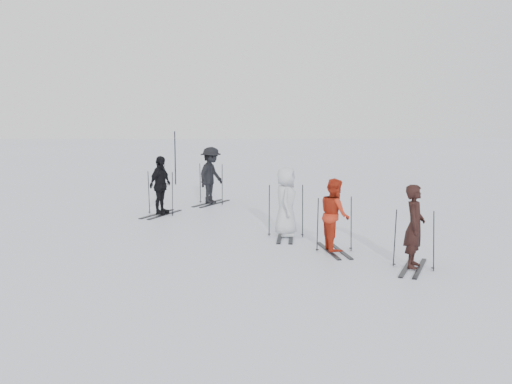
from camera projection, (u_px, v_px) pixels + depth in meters
ground at (256, 241)px, 12.91m from camera, size 120.00×120.00×0.00m
skier_near_dark at (415, 228)px, 10.52m from camera, size 0.56×0.66×1.55m
skier_red at (335, 216)px, 11.90m from camera, size 0.67×0.81×1.51m
skier_grey at (286, 203)px, 13.34m from camera, size 0.59×0.83×1.61m
skier_uphill_left at (160, 186)px, 16.32m from camera, size 0.76×1.06×1.67m
skier_uphill_far at (211, 176)px, 18.38m from camera, size 1.13×1.35×1.81m
skis_near_dark at (414, 238)px, 10.55m from camera, size 1.76×1.38×1.14m
skis_red at (334, 223)px, 11.92m from camera, size 1.73×1.09×1.19m
skis_grey at (286, 210)px, 13.36m from camera, size 1.83×1.09×1.28m
skis_uphill_left at (160, 193)px, 16.35m from camera, size 2.00×1.57×1.29m
skis_uphill_far at (211, 183)px, 18.41m from camera, size 2.09×1.71×1.35m
piste_marker at (175, 158)px, 23.64m from camera, size 0.06×0.06×2.21m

